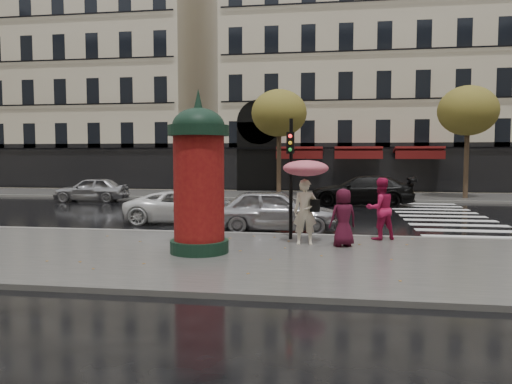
% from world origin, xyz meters
% --- Properties ---
extents(ground, '(160.00, 160.00, 0.00)m').
position_xyz_m(ground, '(0.00, 0.00, 0.00)').
color(ground, black).
rests_on(ground, ground).
extents(near_sidewalk, '(90.00, 7.00, 0.12)m').
position_xyz_m(near_sidewalk, '(0.00, -0.50, 0.06)').
color(near_sidewalk, '#474744').
rests_on(near_sidewalk, ground).
extents(far_sidewalk, '(90.00, 6.00, 0.12)m').
position_xyz_m(far_sidewalk, '(0.00, 19.00, 0.06)').
color(far_sidewalk, '#474744').
rests_on(far_sidewalk, ground).
extents(near_kerb, '(90.00, 0.25, 0.14)m').
position_xyz_m(near_kerb, '(0.00, 3.00, 0.07)').
color(near_kerb, slate).
rests_on(near_kerb, ground).
extents(far_kerb, '(90.00, 0.25, 0.14)m').
position_xyz_m(far_kerb, '(0.00, 16.00, 0.07)').
color(far_kerb, slate).
rests_on(far_kerb, ground).
extents(zebra_crossing, '(3.60, 11.75, 0.01)m').
position_xyz_m(zebra_crossing, '(6.00, 9.60, 0.01)').
color(zebra_crossing, silver).
rests_on(zebra_crossing, ground).
extents(bldg_far_corner, '(26.00, 14.00, 22.90)m').
position_xyz_m(bldg_far_corner, '(6.00, 30.00, 11.31)').
color(bldg_far_corner, '#B7A88C').
rests_on(bldg_far_corner, ground).
extents(bldg_far_left, '(24.00, 14.00, 22.90)m').
position_xyz_m(bldg_far_left, '(-22.00, 30.00, 11.31)').
color(bldg_far_left, '#B7A88C').
rests_on(bldg_far_left, ground).
extents(tree_far_left, '(3.40, 3.40, 6.64)m').
position_xyz_m(tree_far_left, '(-2.00, 18.00, 5.17)').
color(tree_far_left, '#38281C').
rests_on(tree_far_left, ground).
extents(tree_far_right, '(3.40, 3.40, 6.64)m').
position_xyz_m(tree_far_right, '(9.00, 18.00, 5.17)').
color(tree_far_right, '#38281C').
rests_on(tree_far_right, ground).
extents(woman_umbrella, '(1.27, 1.27, 2.44)m').
position_xyz_m(woman_umbrella, '(0.57, 1.26, 1.73)').
color(woman_umbrella, beige).
rests_on(woman_umbrella, near_sidewalk).
extents(woman_red, '(1.10, 1.00, 1.84)m').
position_xyz_m(woman_red, '(2.72, 2.40, 1.04)').
color(woman_red, '#B21644').
rests_on(woman_red, near_sidewalk).
extents(man_burgundy, '(0.92, 0.79, 1.59)m').
position_xyz_m(man_burgundy, '(1.62, 1.09, 0.92)').
color(man_burgundy, '#420D1F').
rests_on(man_burgundy, near_sidewalk).
extents(morris_column, '(1.55, 1.55, 4.17)m').
position_xyz_m(morris_column, '(-2.06, -0.33, 2.12)').
color(morris_column, black).
rests_on(morris_column, near_sidewalk).
extents(traffic_light, '(0.23, 0.33, 3.57)m').
position_xyz_m(traffic_light, '(0.09, 1.99, 2.28)').
color(traffic_light, black).
rests_on(traffic_light, near_sidewalk).
extents(car_silver, '(4.40, 1.92, 1.48)m').
position_xyz_m(car_silver, '(-0.64, 4.20, 0.74)').
color(car_silver, '#A5A5A9').
rests_on(car_silver, ground).
extents(car_white, '(4.73, 2.54, 1.26)m').
position_xyz_m(car_white, '(-4.30, 5.83, 0.63)').
color(car_white, white).
rests_on(car_white, ground).
extents(car_black, '(5.50, 2.51, 1.56)m').
position_xyz_m(car_black, '(2.78, 13.67, 0.78)').
color(car_black, black).
rests_on(car_black, ground).
extents(car_far_silver, '(4.25, 2.10, 1.39)m').
position_xyz_m(car_far_silver, '(-12.19, 13.70, 0.70)').
color(car_far_silver, '#9D9DA2').
rests_on(car_far_silver, ground).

